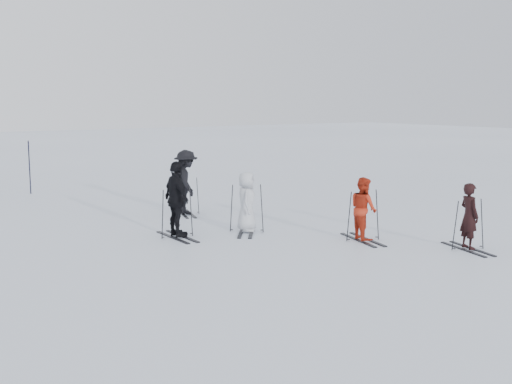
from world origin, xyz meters
TOP-DOWN VIEW (x-y plane):
  - ground at (0.00, 0.00)m, footprint 120.00×120.00m
  - skier_near_dark at (2.75, -3.88)m, footprint 0.50×0.64m
  - skier_red at (1.38, -1.77)m, footprint 0.76×0.88m
  - skier_grey at (-0.49, 0.71)m, footprint 0.87×0.92m
  - skier_uphill_left at (-2.35, 1.11)m, footprint 0.47×1.13m
  - skier_uphill_far at (-0.60, 3.95)m, footprint 1.05×1.42m
  - skis_near_dark at (2.75, -3.88)m, footprint 1.85×1.28m
  - skis_red at (1.38, -1.77)m, footprint 1.96×1.34m
  - skis_grey at (-0.49, 0.71)m, footprint 2.03×1.85m
  - skis_uphill_left at (-2.35, 1.11)m, footprint 1.80×0.95m
  - skis_uphill_far at (-0.60, 3.95)m, footprint 1.77×1.26m
  - piste_marker at (-3.47, 11.05)m, footprint 0.04×0.04m

SIDE VIEW (x-z plane):
  - ground at x=0.00m, z-range 0.00..0.00m
  - skis_uphill_far at x=-0.60m, z-range 0.00..1.16m
  - skis_near_dark at x=2.75m, z-range 0.00..1.23m
  - skis_red at x=1.38m, z-range 0.00..1.30m
  - skis_uphill_left at x=-2.35m, z-range 0.00..1.31m
  - skis_grey at x=-0.49m, z-range 0.00..1.32m
  - skier_near_dark at x=2.75m, z-range 0.00..1.55m
  - skier_red at x=1.38m, z-range 0.00..1.57m
  - skier_grey at x=-0.49m, z-range 0.00..1.58m
  - skier_uphill_left at x=-2.35m, z-range 0.00..1.93m
  - skier_uphill_far at x=-0.60m, z-range 0.00..1.95m
  - piste_marker at x=-3.47m, z-range 0.00..1.99m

